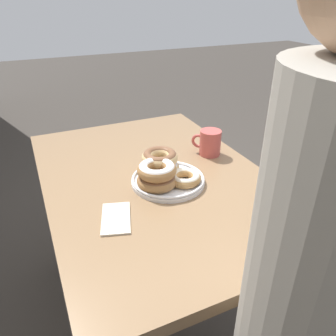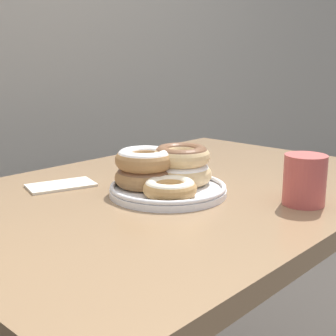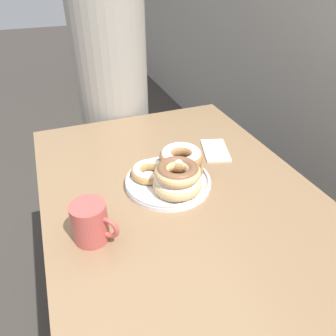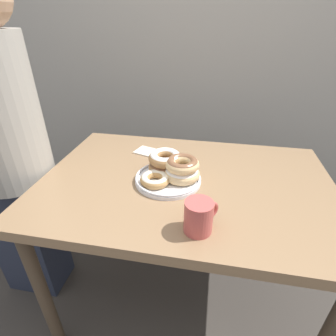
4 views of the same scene
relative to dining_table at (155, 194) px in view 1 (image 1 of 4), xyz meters
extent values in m
plane|color=#38332D|center=(0.00, -0.17, -0.66)|extent=(14.00, 14.00, 0.00)
cube|color=#846647|center=(0.00, 0.00, 0.06)|extent=(1.15, 0.78, 0.04)
cylinder|color=#473828|center=(-0.51, -0.33, -0.31)|extent=(0.05, 0.05, 0.70)
cylinder|color=#473828|center=(0.51, -0.33, -0.31)|extent=(0.05, 0.05, 0.70)
cylinder|color=#473828|center=(0.51, 0.33, -0.31)|extent=(0.05, 0.05, 0.70)
cylinder|color=white|center=(-0.07, -0.02, 0.09)|extent=(0.26, 0.26, 0.01)
torus|color=white|center=(-0.07, -0.02, 0.10)|extent=(0.26, 0.26, 0.01)
torus|color=#D6B27A|center=(-0.02, -0.01, 0.12)|extent=(0.19, 0.19, 0.04)
torus|color=white|center=(-0.02, -0.01, 0.12)|extent=(0.17, 0.17, 0.03)
torus|color=#9E7042|center=(-0.09, 0.03, 0.11)|extent=(0.17, 0.17, 0.04)
torus|color=brown|center=(-0.09, 0.03, 0.12)|extent=(0.16, 0.16, 0.03)
torus|color=#B2844C|center=(-0.11, -0.07, 0.11)|extent=(0.15, 0.15, 0.03)
torus|color=silver|center=(-0.11, -0.07, 0.12)|extent=(0.14, 0.14, 0.03)
torus|color=#D6B27A|center=(-0.01, -0.01, 0.16)|extent=(0.17, 0.17, 0.04)
torus|color=brown|center=(-0.01, -0.01, 0.17)|extent=(0.16, 0.16, 0.03)
torus|color=#9E7042|center=(-0.09, 0.03, 0.15)|extent=(0.14, 0.14, 0.04)
torus|color=white|center=(-0.09, 0.03, 0.16)|extent=(0.13, 0.13, 0.03)
cylinder|color=#B74C47|center=(0.07, -0.27, 0.13)|extent=(0.09, 0.09, 0.10)
cylinder|color=#382114|center=(0.07, -0.27, 0.18)|extent=(0.07, 0.07, 0.00)
torus|color=#B74C47|center=(0.10, -0.24, 0.13)|extent=(0.05, 0.05, 0.06)
cube|color=beige|center=(-0.19, 0.21, 0.08)|extent=(0.17, 0.13, 0.01)
camera|label=1|loc=(-0.97, 0.39, 0.68)|focal=35.00mm
camera|label=2|loc=(-0.79, -0.70, 0.38)|focal=50.00mm
camera|label=3|loc=(0.67, -0.31, 0.67)|focal=35.00mm
camera|label=4|loc=(0.09, -0.87, 0.64)|focal=28.00mm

